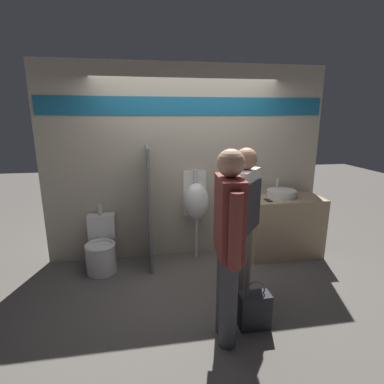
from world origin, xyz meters
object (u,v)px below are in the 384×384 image
object	(u,v)px
sink_basin	(281,193)
person_in_vest	(244,215)
urinal_near_counter	(196,201)
toilet	(101,249)
cell_phone	(268,200)
shopping_bag	(254,310)
person_with_lanyard	(228,241)

from	to	relation	value
sink_basin	person_in_vest	bearing A→B (deg)	-132.01
urinal_near_counter	toilet	size ratio (longest dim) A/B	1.50
urinal_near_counter	person_in_vest	xyz separation A→B (m)	(0.31, -1.10, 0.14)
urinal_near_counter	toilet	bearing A→B (deg)	-172.99
cell_phone	shopping_bag	distance (m)	1.67
toilet	cell_phone	bearing A→B (deg)	-1.79
shopping_bag	cell_phone	bearing A→B (deg)	63.13
sink_basin	shopping_bag	world-z (taller)	sink_basin
person_in_vest	person_with_lanyard	world-z (taller)	person_with_lanyard
sink_basin	cell_phone	distance (m)	0.32
urinal_near_counter	person_with_lanyard	world-z (taller)	person_with_lanyard
person_with_lanyard	cell_phone	bearing A→B (deg)	-28.83
urinal_near_counter	toilet	xyz separation A→B (m)	(-1.32, -0.16, -0.56)
sink_basin	person_in_vest	world-z (taller)	person_in_vest
toilet	person_in_vest	xyz separation A→B (m)	(1.63, -0.94, 0.70)
toilet	person_with_lanyard	xyz separation A→B (m)	(1.29, -1.52, 0.68)
cell_phone	shopping_bag	size ratio (longest dim) A/B	0.28
cell_phone	person_with_lanyard	size ratio (longest dim) A/B	0.08
toilet	shopping_bag	bearing A→B (deg)	-41.62
sink_basin	toilet	size ratio (longest dim) A/B	0.49
urinal_near_counter	toilet	world-z (taller)	urinal_near_counter
shopping_bag	person_with_lanyard	bearing A→B (deg)	-162.45
cell_phone	person_with_lanyard	bearing A→B (deg)	-124.55
person_in_vest	shopping_bag	size ratio (longest dim) A/B	3.46
cell_phone	sink_basin	bearing A→B (deg)	31.24
urinal_near_counter	shopping_bag	xyz separation A→B (m)	(0.28, -1.58, -0.67)
sink_basin	urinal_near_counter	bearing A→B (deg)	176.70
toilet	person_in_vest	distance (m)	2.01
sink_basin	urinal_near_counter	size ratio (longest dim) A/B	0.32
cell_phone	toilet	world-z (taller)	cell_phone
toilet	person_in_vest	bearing A→B (deg)	-29.89
person_with_lanyard	shopping_bag	distance (m)	0.86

